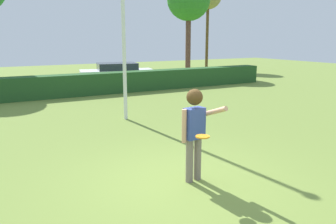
% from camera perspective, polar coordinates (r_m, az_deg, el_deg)
% --- Properties ---
extents(ground_plane, '(60.00, 60.00, 0.00)m').
position_cam_1_polar(ground_plane, '(6.56, 2.11, -11.71)').
color(ground_plane, olive).
extents(person, '(0.63, 0.71, 1.77)m').
position_cam_1_polar(person, '(6.28, 4.48, -2.19)').
color(person, slate).
rests_on(person, ground).
extents(frisbee, '(0.24, 0.24, 0.02)m').
position_cam_1_polar(frisbee, '(5.70, 5.83, -4.12)').
color(frisbee, orange).
extents(lamppost, '(0.24, 0.24, 6.95)m').
position_cam_1_polar(lamppost, '(11.23, -7.62, 18.01)').
color(lamppost, silver).
rests_on(lamppost, ground).
extents(hedge_row, '(23.21, 0.90, 1.01)m').
position_cam_1_polar(hedge_row, '(16.35, -17.80, 4.16)').
color(hedge_row, '#244E23').
rests_on(hedge_row, ground).
extents(parked_car_white, '(4.45, 2.49, 1.25)m').
position_cam_1_polar(parked_car_white, '(20.01, -8.50, 6.56)').
color(parked_car_white, white).
rests_on(parked_car_white, ground).
extents(oak_tree, '(3.07, 3.07, 6.89)m').
position_cam_1_polar(oak_tree, '(25.17, 3.49, 18.32)').
color(oak_tree, brown).
rests_on(oak_tree, ground).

